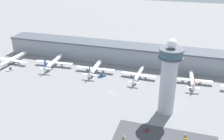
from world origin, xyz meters
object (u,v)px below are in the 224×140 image
control_tower (169,77)px  car_white_wagon (124,139)px  airplane_gate_charlie (95,68)px  car_black_suv (146,129)px  airplane_gate_delta (138,75)px  car_maroon_suv (186,137)px  airplane_gate_echo (192,80)px  airplane_gate_bravo (54,62)px  airplane_gate_alpha (11,60)px  service_truck_water (102,76)px  service_truck_catering (10,70)px

control_tower → car_white_wagon: 52.38m
airplane_gate_charlie → car_black_suv: size_ratio=9.54×
airplane_gate_delta → car_maroon_suv: 87.59m
airplane_gate_echo → car_white_wagon: airplane_gate_echo is taller
car_white_wagon → control_tower: bearing=60.5°
airplane_gate_bravo → car_white_wagon: 133.59m
airplane_gate_alpha → car_black_suv: airplane_gate_alpha is taller
airplane_gate_echo → airplane_gate_alpha: bearing=-177.7°
control_tower → car_black_suv: control_tower is taller
airplane_gate_bravo → airplane_gate_delta: 90.06m
airplane_gate_charlie → airplane_gate_delta: size_ratio=1.06×
airplane_gate_alpha → service_truck_water: airplane_gate_alpha is taller
airplane_gate_alpha → car_black_suv: (156.74, -70.28, -3.89)m
airplane_gate_delta → airplane_gate_echo: 48.29m
airplane_gate_delta → car_black_suv: airplane_gate_delta is taller
service_truck_catering → airplane_gate_delta: bearing=8.8°
airplane_gate_charlie → airplane_gate_delta: bearing=-1.4°
car_maroon_suv → car_black_suv: bearing=179.6°
airplane_gate_echo → service_truck_catering: size_ratio=4.97×
service_truck_catering → car_maroon_suv: service_truck_catering is taller
airplane_gate_alpha → service_truck_catering: 18.21m
control_tower → service_truck_water: 81.23m
airplane_gate_bravo → airplane_gate_charlie: (46.36, -1.65, -0.35)m
airplane_gate_alpha → airplane_gate_charlie: 93.00m
airplane_gate_alpha → airplane_gate_echo: bearing=2.3°
airplane_gate_charlie → service_truck_water: bearing=-40.0°
airplane_gate_bravo → car_black_suv: size_ratio=10.10×
service_truck_water → car_maroon_suv: 104.29m
airplane_gate_delta → service_truck_catering: 128.74m
airplane_gate_echo → airplane_gate_charlie: bearing=-178.8°
airplane_gate_alpha → car_maroon_suv: airplane_gate_alpha is taller
airplane_gate_echo → service_truck_catering: (-175.38, -22.76, -2.85)m
airplane_gate_bravo → airplane_gate_delta: airplane_gate_bravo is taller
airplane_gate_bravo → car_maroon_suv: (135.33, -77.63, -4.06)m
airplane_gate_alpha → car_white_wagon: size_ratio=9.51×
airplane_gate_bravo → airplane_gate_charlie: 46.39m
car_black_suv → service_truck_catering: bearing=159.5°
control_tower → airplane_gate_echo: 60.63m
airplane_gate_delta → service_truck_water: 34.76m
airplane_gate_echo → car_maroon_suv: airplane_gate_echo is taller
airplane_gate_charlie → car_black_suv: bearing=-49.9°
airplane_gate_alpha → service_truck_catering: airplane_gate_alpha is taller
airplane_gate_bravo → car_maroon_suv: bearing=-29.8°
airplane_gate_delta → airplane_gate_alpha: bearing=-178.1°
airplane_gate_alpha → service_truck_water: 102.66m
control_tower → service_truck_water: bearing=146.5°
service_truck_water → car_white_wagon: 91.08m
airplane_gate_echo → service_truck_catering: 176.87m
airplane_gate_charlie → service_truck_water: size_ratio=5.36×
car_maroon_suv → car_white_wagon: bearing=-160.7°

